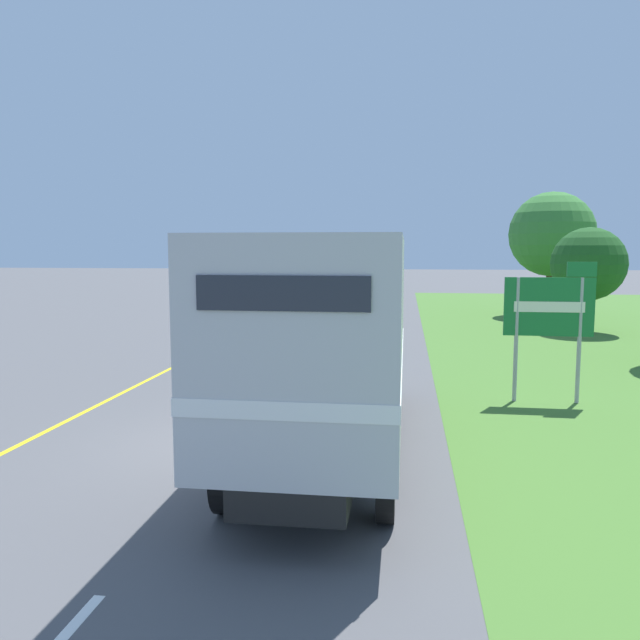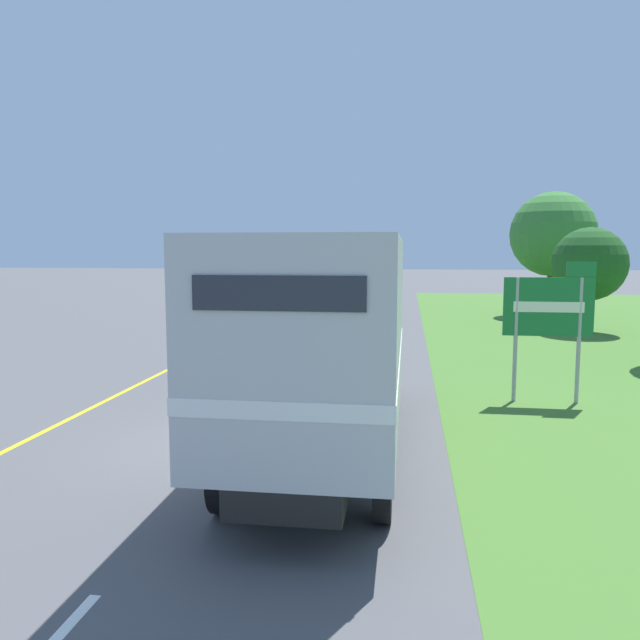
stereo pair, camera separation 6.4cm
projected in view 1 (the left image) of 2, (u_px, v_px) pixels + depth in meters
ground_plane at (234, 444)px, 10.92m from camera, size 200.00×200.00×0.00m
edge_line_yellow at (226, 340)px, 23.36m from camera, size 0.12×54.86×0.01m
centre_dash_near at (241, 436)px, 11.34m from camera, size 0.12×2.60×0.01m
centre_dash_mid_a at (301, 369)px, 17.84m from camera, size 0.12×2.60×0.01m
centre_dash_mid_b at (329, 337)px, 24.34m from camera, size 0.12×2.60×0.01m
centre_dash_far at (345, 319)px, 30.83m from camera, size 0.12×2.60×0.01m
centre_dash_farthest at (356, 307)px, 37.33m from camera, size 0.12×2.60×0.01m
horse_trailer_truck at (329, 336)px, 10.18m from camera, size 2.40×8.39×3.56m
lead_car_white at (302, 304)px, 28.50m from camera, size 1.80×4.27×1.81m
highway_sign at (550, 312)px, 13.70m from camera, size 1.92×0.09×3.12m
roadside_tree_mid at (589, 264)px, 25.38m from camera, size 2.98×2.98×4.30m
roadside_tree_far at (552, 234)px, 31.74m from camera, size 4.29×4.29×6.32m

